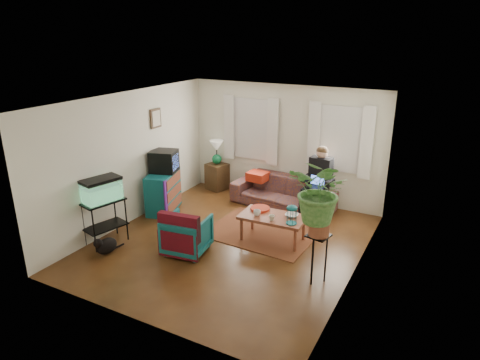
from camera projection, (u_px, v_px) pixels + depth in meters
The scene contains 31 objects.
floor at pixel (230, 243), 7.83m from camera, with size 4.50×5.00×0.01m, color #4F2B14.
ceiling at pixel (229, 101), 6.96m from camera, with size 4.50×5.00×0.01m, color white.
wall_back at pixel (284, 144), 9.48m from camera, with size 4.50×0.01×2.60m, color silver.
wall_front at pixel (131, 233), 5.31m from camera, with size 4.50×0.01×2.60m, color silver.
wall_left at pixel (129, 159), 8.39m from camera, with size 0.01×5.00×2.60m, color silver.
wall_right at pixel (360, 199), 6.40m from camera, with size 0.01×5.00×2.60m, color silver.
window_left at pixel (252, 129), 9.73m from camera, with size 1.08×0.04×1.38m, color white.
window_right at pixel (341, 139), 8.82m from camera, with size 1.08×0.04×1.38m, color white.
curtains_left at pixel (250, 130), 9.66m from camera, with size 1.36×0.06×1.50m, color white.
curtains_right at pixel (339, 140), 8.76m from camera, with size 1.36×0.06×1.50m, color white.
picture_frame at pixel (156, 118), 8.87m from camera, with size 0.04×0.32×0.40m, color #3D2616.
area_rug at pixel (263, 231), 8.27m from camera, with size 2.00×1.60×0.01m, color brown.
sofa at pixel (283, 188), 9.31m from camera, with size 2.23×0.88×0.87m, color brown.
seated_person at pixel (318, 185), 8.82m from camera, with size 0.56×0.69×1.33m, color black, non-canonical shape.
side_table at pixel (217, 176), 10.38m from camera, with size 0.44×0.44×0.64m, color #3E2317.
table_lamp at pixel (217, 153), 10.19m from camera, with size 0.33×0.33×0.58m, color white, non-canonical shape.
dresser at pixel (163, 192), 9.11m from camera, with size 0.48×0.95×0.86m, color #11586A.
crt_tv at pixel (164, 161), 8.98m from camera, with size 0.52×0.48×0.46m, color black.
aquarium_stand at pixel (105, 222), 7.72m from camera, with size 0.41×0.74×0.82m, color black.
aquarium at pixel (101, 189), 7.51m from camera, with size 0.37×0.67×0.43m, color #7FD899.
black_cat at pixel (107, 244), 7.41m from camera, with size 0.27×0.41×0.35m, color black.
armchair at pixel (187, 233), 7.41m from camera, with size 0.71×0.67×0.73m, color #126770.
serape_throw at pixel (179, 231), 7.11m from camera, with size 0.74×0.17×0.60m, color #9E0A0A.
coffee_table at pixel (273, 228), 7.86m from camera, with size 1.19×0.65×0.49m, color brown.
cup_a at pixel (257, 213), 7.78m from camera, with size 0.13×0.13×0.11m, color white.
cup_b at pixel (272, 218), 7.57m from camera, with size 0.11×0.11×0.10m, color beige.
bowl at pixel (292, 215), 7.72m from camera, with size 0.23×0.23×0.06m, color white.
snack_tray at pixel (260, 209), 8.04m from camera, with size 0.37×0.37×0.04m, color #B21414.
birdcage at pixel (292, 214), 7.41m from camera, with size 0.19×0.19×0.34m, color #115B6B, non-canonical shape.
plant_stand at pixel (317, 258), 6.53m from camera, with size 0.33×0.33×0.79m, color black.
potted_plant at pixel (321, 201), 6.21m from camera, with size 0.90×0.78×1.00m, color #599947.
Camera 1 is at (3.45, -6.09, 3.70)m, focal length 32.00 mm.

